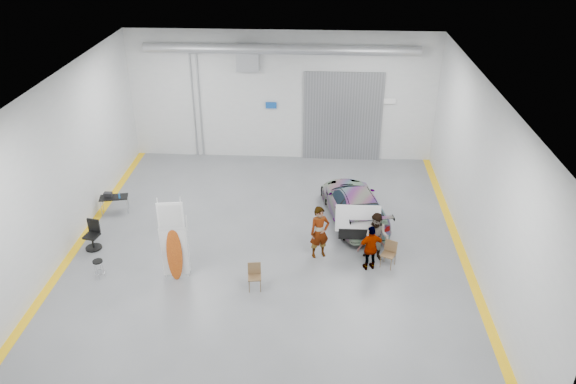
# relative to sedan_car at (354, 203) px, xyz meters

# --- Properties ---
(ground) EXTENTS (16.00, 16.00, 0.00)m
(ground) POSITION_rel_sedan_car_xyz_m (-3.15, -2.35, -0.67)
(ground) COLOR slate
(ground) RESTS_ON ground
(room_shell) EXTENTS (14.02, 16.18, 6.01)m
(room_shell) POSITION_rel_sedan_car_xyz_m (-2.91, -0.13, 3.41)
(room_shell) COLOR silver
(room_shell) RESTS_ON ground
(sedan_car) EXTENTS (2.85, 4.91, 1.34)m
(sedan_car) POSITION_rel_sedan_car_xyz_m (0.00, 0.00, 0.00)
(sedan_car) COLOR white
(sedan_car) RESTS_ON ground
(person_a) EXTENTS (0.82, 0.68, 1.92)m
(person_a) POSITION_rel_sedan_car_xyz_m (-1.33, -2.61, 0.29)
(person_a) COLOR #8F694E
(person_a) RESTS_ON ground
(person_b) EXTENTS (1.04, 0.92, 1.77)m
(person_b) POSITION_rel_sedan_car_xyz_m (0.61, -2.68, 0.22)
(person_b) COLOR #456C7F
(person_b) RESTS_ON ground
(person_c) EXTENTS (1.02, 0.66, 1.64)m
(person_c) POSITION_rel_sedan_car_xyz_m (0.38, -3.26, 0.15)
(person_c) COLOR #A87038
(person_c) RESTS_ON ground
(surfboard_display) EXTENTS (0.85, 0.30, 3.00)m
(surfboard_display) POSITION_rel_sedan_car_xyz_m (-6.01, -4.15, 0.55)
(surfboard_display) COLOR white
(surfboard_display) RESTS_ON ground
(folding_chair_near) EXTENTS (0.46, 0.48, 0.87)m
(folding_chair_near) POSITION_rel_sedan_car_xyz_m (-3.36, -4.58, -0.40)
(folding_chair_near) COLOR brown
(folding_chair_near) RESTS_ON ground
(folding_chair_far) EXTENTS (0.57, 0.62, 0.91)m
(folding_chair_far) POSITION_rel_sedan_car_xyz_m (1.00, -3.09, -0.38)
(folding_chair_far) COLOR brown
(folding_chair_far) RESTS_ON ground
(shop_stool) EXTENTS (0.34, 0.34, 0.67)m
(shop_stool) POSITION_rel_sedan_car_xyz_m (-8.51, -4.29, -0.33)
(shop_stool) COLOR black
(shop_stool) RESTS_ON ground
(work_table) EXTENTS (1.17, 0.76, 0.88)m
(work_table) POSITION_rel_sedan_car_xyz_m (-9.47, -0.01, 0.01)
(work_table) COLOR #96999F
(work_table) RESTS_ON ground
(office_chair) EXTENTS (0.57, 0.59, 1.08)m
(office_chair) POSITION_rel_sedan_car_xyz_m (-9.35, -2.56, -0.20)
(office_chair) COLOR black
(office_chair) RESTS_ON ground
(trunk_lid) EXTENTS (1.56, 0.95, 0.04)m
(trunk_lid) POSITION_rel_sedan_car_xyz_m (0.00, -2.06, 0.69)
(trunk_lid) COLOR silver
(trunk_lid) RESTS_ON sedan_car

